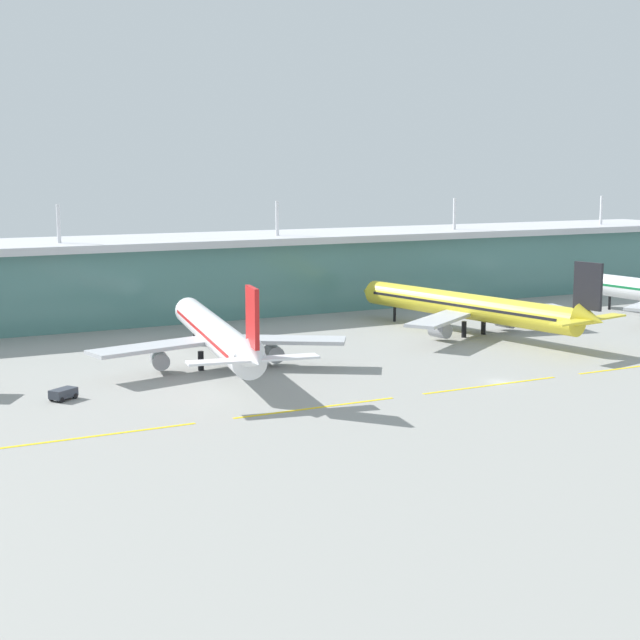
{
  "coord_description": "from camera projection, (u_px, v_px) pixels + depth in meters",
  "views": [
    {
      "loc": [
        -101.41,
        -128.35,
        36.6
      ],
      "look_at": [
        -16.55,
        36.85,
        7.0
      ],
      "focal_mm": 52.4,
      "sensor_mm": 36.0,
      "label": 1
    }
  ],
  "objects": [
    {
      "name": "ground_plane",
      "position": [
        499.0,
        382.0,
        164.27
      ],
      "size": [
        600.0,
        600.0,
        0.0
      ],
      "primitive_type": "plane",
      "color": "gray"
    },
    {
      "name": "terminal_building",
      "position": [
        269.0,
        271.0,
        249.63
      ],
      "size": [
        288.0,
        34.0,
        29.1
      ],
      "color": "slate",
      "rests_on": "ground"
    },
    {
      "name": "airliner_near_middle",
      "position": [
        216.0,
        334.0,
        175.01
      ],
      "size": [
        48.09,
        69.34,
        18.9
      ],
      "color": "white",
      "rests_on": "ground"
    },
    {
      "name": "airliner_far_middle",
      "position": [
        469.0,
        307.0,
        210.32
      ],
      "size": [
        47.88,
        71.65,
        18.9
      ],
      "color": "yellow",
      "rests_on": "ground"
    },
    {
      "name": "taxiway_stripe_west",
      "position": [
        100.0,
        435.0,
        130.75
      ],
      "size": [
        28.0,
        0.7,
        0.04
      ],
      "primitive_type": "cube",
      "color": "yellow",
      "rests_on": "ground"
    },
    {
      "name": "taxiway_stripe_mid_west",
      "position": [
        316.0,
        408.0,
        146.1
      ],
      "size": [
        28.0,
        0.7,
        0.04
      ],
      "primitive_type": "cube",
      "color": "yellow",
      "rests_on": "ground"
    },
    {
      "name": "taxiway_stripe_centre",
      "position": [
        491.0,
        385.0,
        161.44
      ],
      "size": [
        28.0,
        0.7,
        0.04
      ],
      "primitive_type": "cube",
      "color": "yellow",
      "rests_on": "ground"
    },
    {
      "name": "taxiway_stripe_mid_east",
      "position": [
        636.0,
        367.0,
        176.78
      ],
      "size": [
        28.0,
        0.7,
        0.04
      ],
      "primitive_type": "cube",
      "color": "yellow",
      "rests_on": "ground"
    },
    {
      "name": "pushback_tug",
      "position": [
        63.0,
        393.0,
        151.01
      ],
      "size": [
        4.99,
        4.44,
        1.85
      ],
      "color": "#333842",
      "rests_on": "ground"
    }
  ]
}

